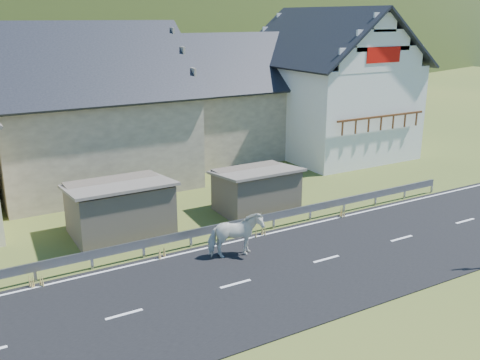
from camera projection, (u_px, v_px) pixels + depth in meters
ground at (236, 285)px, 18.61m from camera, size 160.00×160.00×0.00m
road at (236, 284)px, 18.60m from camera, size 60.00×7.00×0.04m
lane_markings at (236, 284)px, 18.60m from camera, size 60.00×6.60×0.01m
guardrail at (191, 234)px, 21.50m from camera, size 28.10×0.09×0.75m
shed_left at (120, 209)px, 22.73m from camera, size 4.30×3.30×2.40m
shed_right at (256, 191)px, 25.43m from camera, size 3.80×2.90×2.20m
house_stone_a at (85, 99)px, 29.21m from camera, size 10.80×9.80×8.90m
house_stone_b at (228, 90)px, 35.74m from camera, size 9.80×8.80×8.10m
house_white at (328, 77)px, 35.86m from camera, size 8.80×10.80×9.70m
horse at (235, 235)px, 20.47m from camera, size 1.34×2.23×1.77m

